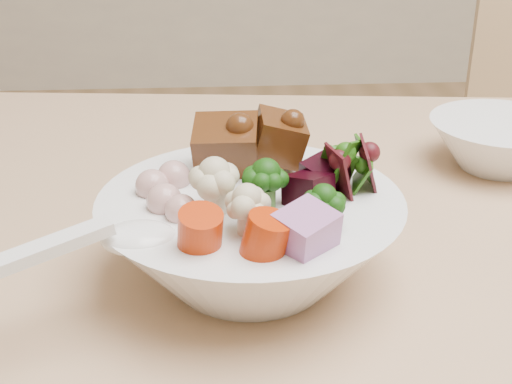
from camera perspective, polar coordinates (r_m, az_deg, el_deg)
food_bowl at (r=0.55m, az=-0.26°, el=-3.18°), size 0.23×0.23×0.13m
soup_spoon at (r=0.49m, az=-11.32°, el=-3.88°), size 0.14×0.09×0.03m
side_bowl at (r=0.80m, az=18.96°, el=3.63°), size 0.15×0.15×0.05m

